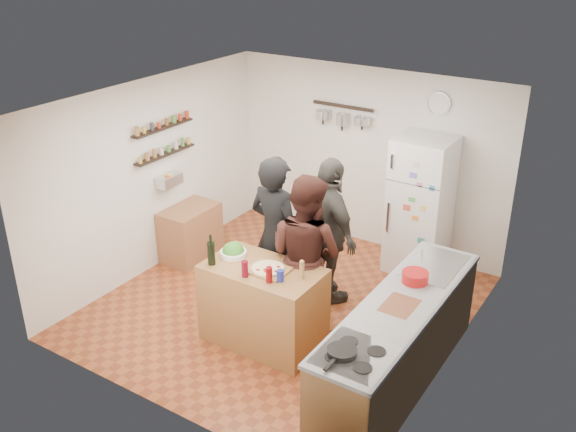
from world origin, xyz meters
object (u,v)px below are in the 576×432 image
Objects in this scene: salt_canister at (280,276)px; skillet at (342,352)px; salad_bowl at (233,253)px; wine_bottle at (211,253)px; person_left at (276,236)px; fridge at (420,205)px; person_back at (329,232)px; prep_island at (263,305)px; counter_run at (398,344)px; red_bowl at (415,277)px; person_center at (306,254)px; side_table at (191,233)px; wall_clock at (439,104)px; pepper_mill at (302,271)px.

salt_canister is 1.33m from skillet.
wine_bottle reaches higher than salad_bowl.
fridge is (0.99, 1.84, -0.06)m from person_left.
person_back is at bearing -120.56° from person_left.
counter_run is at bearing 5.60° from prep_island.
person_back reaches higher than salad_bowl.
prep_island is at bearing 158.20° from salt_canister.
counter_run is 0.68m from red_bowl.
person_center is at bearing -175.69° from red_bowl.
person_center reaches higher than side_table.
person_center is 2.65m from wall_clock.
prep_island is at bearing -173.66° from pepper_mill.
salad_bowl is 0.30m from wine_bottle.
salad_bowl is 1.23m from person_back.
wine_bottle is at bearing -172.87° from salt_canister.
salad_bowl is at bearing 173.21° from prep_island.
wine_bottle reaches higher than red_bowl.
red_bowl is at bearing 96.63° from counter_run.
fridge is at bearing -90.00° from wall_clock.
salt_canister and red_bowl have the same top height.
wine_bottle is at bearing -169.60° from counter_run.
pepper_mill is 0.89m from person_left.
counter_run is at bearing 12.54° from salt_canister.
skillet reaches higher than counter_run.
person_back is 1.72m from counter_run.
prep_island is 0.65× the size of person_left.
skillet is at bearing -78.87° from fridge.
person_back is at bearing 81.84° from prep_island.
salad_bowl is at bearing -177.10° from counter_run.
counter_run is 2.46m from fridge.
person_center reaches higher than fridge.
salad_bowl is 0.15× the size of person_left.
fridge is at bearing 110.52° from red_bowl.
red_bowl is 0.15× the size of fridge.
wine_bottle is at bearing -41.66° from side_table.
prep_island is at bearing 148.57° from skillet.
wine_bottle is at bearing -157.78° from red_bowl.
person_center is at bearing 165.09° from counter_run.
skillet is at bearing 138.63° from person_center.
prep_island is at bearing -6.79° from salad_bowl.
salad_bowl is at bearing 153.54° from skillet.
person_center is 6.13× the size of wall_clock.
pepper_mill is at bearing 0.00° from salad_bowl.
side_table is at bearing 146.38° from salad_bowl.
red_bowl is at bearing -8.09° from side_table.
person_back is at bearing 121.97° from skillet.
salad_bowl is 0.16× the size of fridge.
person_left is 2.09m from fridge.
person_left is 7.57× the size of skillet.
fridge is at bearing 82.82° from pepper_mill.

